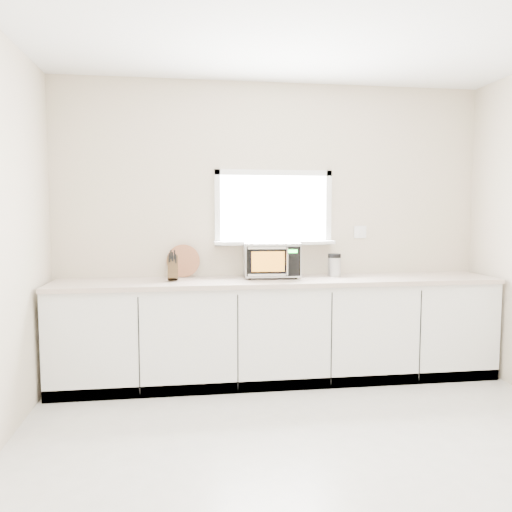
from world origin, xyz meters
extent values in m
plane|color=beige|center=(0.00, 0.00, 0.00)|extent=(4.00, 4.00, 0.00)
cube|color=beige|center=(0.00, 2.00, 1.35)|extent=(4.00, 0.02, 2.70)
cube|color=white|center=(0.00, 1.99, 1.55)|extent=(1.00, 0.02, 0.60)
cube|color=white|center=(0.00, 1.92, 1.23)|extent=(1.12, 0.16, 0.03)
cube|color=white|center=(0.00, 1.97, 1.88)|extent=(1.10, 0.04, 0.05)
cube|color=white|center=(0.00, 1.97, 1.23)|extent=(1.10, 0.04, 0.05)
cube|color=white|center=(-0.53, 1.97, 1.55)|extent=(0.05, 0.04, 0.70)
cube|color=white|center=(0.53, 1.97, 1.55)|extent=(0.05, 0.04, 0.70)
cube|color=white|center=(0.85, 1.99, 1.32)|extent=(0.12, 0.01, 0.12)
cube|color=white|center=(0.00, 1.70, 0.44)|extent=(3.92, 0.60, 0.88)
cube|color=#C0B19E|center=(0.00, 1.69, 0.90)|extent=(3.92, 0.64, 0.04)
cylinder|color=black|center=(-0.26, 1.69, 0.93)|extent=(0.02, 0.02, 0.01)
cylinder|color=black|center=(-0.25, 1.99, 0.93)|extent=(0.02, 0.02, 0.01)
cylinder|color=black|center=(0.15, 1.67, 0.93)|extent=(0.02, 0.02, 0.01)
cylinder|color=black|center=(0.16, 1.97, 0.93)|extent=(0.02, 0.02, 0.01)
cube|color=#B5B8BD|center=(-0.05, 1.83, 1.08)|extent=(0.51, 0.40, 0.29)
cube|color=black|center=(-0.06, 1.64, 1.08)|extent=(0.47, 0.03, 0.26)
cube|color=#FFA326|center=(-0.11, 1.63, 1.08)|extent=(0.29, 0.02, 0.18)
cylinder|color=silver|center=(0.06, 1.61, 1.08)|extent=(0.02, 0.02, 0.23)
cube|color=black|center=(0.11, 1.62, 1.08)|extent=(0.12, 0.01, 0.25)
cube|color=#19FF33|center=(0.11, 1.62, 1.17)|extent=(0.08, 0.01, 0.03)
cube|color=silver|center=(-0.05, 1.83, 1.23)|extent=(0.51, 0.40, 0.01)
cube|color=#4A361A|center=(-0.93, 1.71, 1.03)|extent=(0.09, 0.19, 0.22)
cube|color=black|center=(-0.96, 1.67, 1.12)|extent=(0.01, 0.04, 0.08)
cube|color=black|center=(-0.93, 1.67, 1.13)|extent=(0.01, 0.04, 0.08)
cube|color=black|center=(-0.90, 1.67, 1.11)|extent=(0.01, 0.04, 0.08)
cube|color=black|center=(-0.94, 1.67, 1.15)|extent=(0.01, 0.04, 0.08)
cube|color=black|center=(-0.91, 1.67, 1.15)|extent=(0.01, 0.04, 0.08)
cylinder|color=#AB6742|center=(-0.84, 1.94, 1.07)|extent=(0.30, 0.07, 0.30)
cylinder|color=#B5B8BD|center=(0.54, 1.81, 1.01)|extent=(0.14, 0.14, 0.17)
cylinder|color=black|center=(0.54, 1.81, 1.11)|extent=(0.14, 0.14, 0.04)
camera|label=1|loc=(-0.82, -2.62, 1.51)|focal=35.00mm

